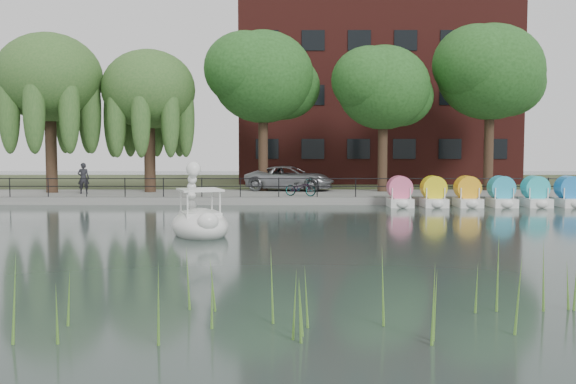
{
  "coord_description": "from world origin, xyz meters",
  "views": [
    {
      "loc": [
        0.55,
        -19.97,
        2.98
      ],
      "look_at": [
        0.5,
        4.0,
        1.3
      ],
      "focal_mm": 40.0,
      "sensor_mm": 36.0,
      "label": 1
    }
  ],
  "objects_px": {
    "pedestrian": "(83,176)",
    "swan_boat": "(200,219)",
    "minivan": "(290,176)",
    "bicycle": "(301,187)"
  },
  "relations": [
    {
      "from": "minivan",
      "to": "bicycle",
      "type": "relative_size",
      "value": 3.52
    },
    {
      "from": "bicycle",
      "to": "pedestrian",
      "type": "bearing_deg",
      "value": 103.57
    },
    {
      "from": "bicycle",
      "to": "swan_boat",
      "type": "relative_size",
      "value": 0.51
    },
    {
      "from": "minivan",
      "to": "pedestrian",
      "type": "height_order",
      "value": "pedestrian"
    },
    {
      "from": "pedestrian",
      "to": "swan_boat",
      "type": "height_order",
      "value": "swan_boat"
    },
    {
      "from": "minivan",
      "to": "bicycle",
      "type": "bearing_deg",
      "value": -160.25
    },
    {
      "from": "minivan",
      "to": "swan_boat",
      "type": "xyz_separation_m",
      "value": [
        -3.08,
        -16.59,
        -0.7
      ]
    },
    {
      "from": "minivan",
      "to": "pedestrian",
      "type": "relative_size",
      "value": 3.06
    },
    {
      "from": "minivan",
      "to": "swan_boat",
      "type": "relative_size",
      "value": 1.79
    },
    {
      "from": "minivan",
      "to": "swan_boat",
      "type": "height_order",
      "value": "swan_boat"
    }
  ]
}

